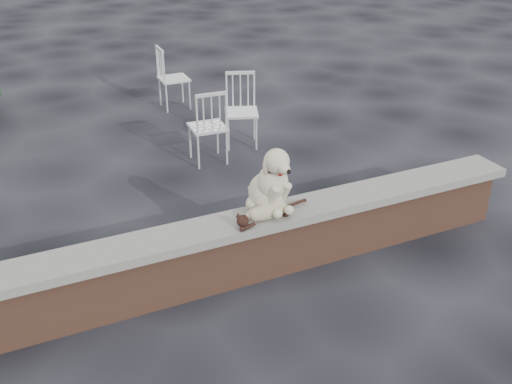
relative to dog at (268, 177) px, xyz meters
name	(u,v)px	position (x,y,z in m)	size (l,w,h in m)	color
ground	(209,285)	(-0.59, -0.08, -0.89)	(60.00, 60.00, 0.00)	black
brick_wall	(208,261)	(-0.59, -0.08, -0.64)	(6.00, 0.30, 0.50)	brown
capstone	(207,232)	(-0.59, -0.08, -0.35)	(6.20, 0.40, 0.08)	slate
dog	(268,177)	(0.00, 0.00, 0.00)	(0.41, 0.54, 0.62)	beige
cat	(267,211)	(-0.08, -0.15, -0.24)	(0.89, 0.21, 0.15)	tan
chair_e	(174,78)	(0.61, 4.45, -0.42)	(0.56, 0.56, 0.94)	white
chair_c	(208,126)	(0.35, 2.37, -0.42)	(0.56, 0.56, 0.94)	white
chair_d	(241,111)	(0.93, 2.67, -0.42)	(0.56, 0.56, 0.94)	white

